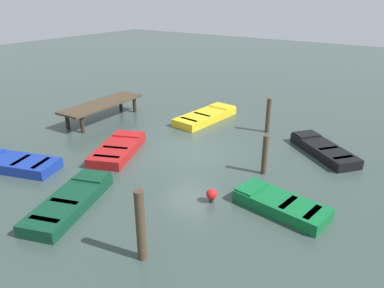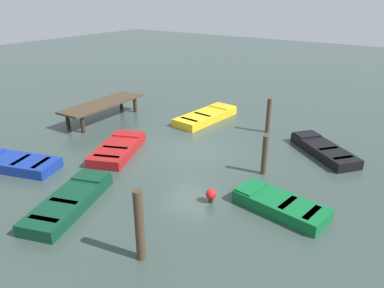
% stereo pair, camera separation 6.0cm
% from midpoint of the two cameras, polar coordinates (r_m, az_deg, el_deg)
% --- Properties ---
extents(ground_plane, '(80.00, 80.00, 0.00)m').
position_cam_midpoint_polar(ground_plane, '(15.87, 0.11, -1.16)').
color(ground_plane, '#33423D').
extents(dock_segment, '(4.97, 1.72, 0.95)m').
position_cam_midpoint_polar(dock_segment, '(20.18, -13.74, 5.98)').
color(dock_segment, '#423323').
rests_on(dock_segment, ground_plane).
extents(rowboat_green, '(1.64, 3.08, 0.46)m').
position_cam_midpoint_polar(rowboat_green, '(12.02, 13.80, -9.20)').
color(rowboat_green, '#0F602D').
rests_on(rowboat_green, ground_plane).
extents(rowboat_red, '(3.57, 2.58, 0.46)m').
position_cam_midpoint_polar(rowboat_red, '(15.92, -11.42, -0.72)').
color(rowboat_red, maroon).
rests_on(rowboat_red, ground_plane).
extents(rowboat_black, '(3.07, 3.41, 0.46)m').
position_cam_midpoint_polar(rowboat_black, '(16.52, 20.05, -0.83)').
color(rowboat_black, black).
rests_on(rowboat_black, ground_plane).
extents(rowboat_yellow, '(4.05, 1.77, 0.46)m').
position_cam_midpoint_polar(rowboat_yellow, '(19.76, 2.31, 4.41)').
color(rowboat_yellow, gold).
rests_on(rowboat_yellow, ground_plane).
extents(rowboat_dark_green, '(3.83, 2.35, 0.46)m').
position_cam_midpoint_polar(rowboat_dark_green, '(12.49, -18.50, -8.46)').
color(rowboat_dark_green, '#0C3823').
rests_on(rowboat_dark_green, ground_plane).
extents(rowboat_blue, '(2.30, 3.63, 0.46)m').
position_cam_midpoint_polar(rowboat_blue, '(15.93, -25.87, -2.68)').
color(rowboat_blue, navy).
rests_on(rowboat_blue, ground_plane).
extents(mooring_piling_mid_right, '(0.22, 0.22, 1.72)m').
position_cam_midpoint_polar(mooring_piling_mid_right, '(18.16, 12.00, 4.38)').
color(mooring_piling_mid_right, '#423323').
rests_on(mooring_piling_mid_right, ground_plane).
extents(mooring_piling_near_right, '(0.21, 0.21, 1.55)m').
position_cam_midpoint_polar(mooring_piling_near_right, '(13.93, 11.44, -1.72)').
color(mooring_piling_near_right, '#423323').
rests_on(mooring_piling_near_right, ground_plane).
extents(mooring_piling_far_right, '(0.24, 0.24, 2.02)m').
position_cam_midpoint_polar(mooring_piling_far_right, '(9.46, -8.06, -12.59)').
color(mooring_piling_far_right, '#423323').
rests_on(mooring_piling_far_right, ground_plane).
extents(marker_buoy, '(0.36, 0.36, 0.48)m').
position_cam_midpoint_polar(marker_buoy, '(12.08, 3.15, -7.94)').
color(marker_buoy, '#262626').
rests_on(marker_buoy, ground_plane).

